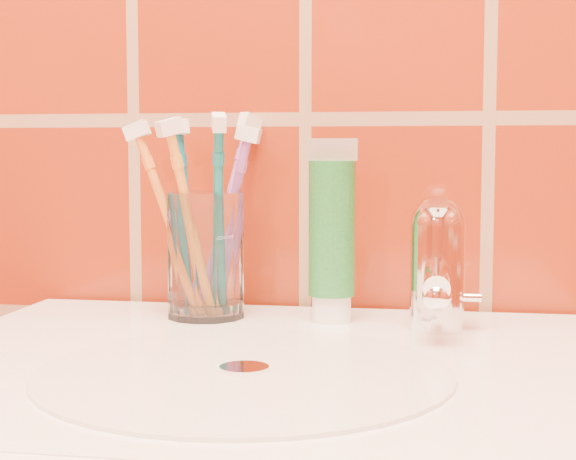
# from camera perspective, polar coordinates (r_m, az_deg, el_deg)

# --- Properties ---
(glass_tumbler) EXTENTS (0.09, 0.09, 0.12)m
(glass_tumbler) POSITION_cam_1_polar(r_m,az_deg,el_deg) (0.85, -5.34, -1.62)
(glass_tumbler) COLOR white
(glass_tumbler) RESTS_ON pedestal_sink
(toothpaste_tube) EXTENTS (0.05, 0.04, 0.17)m
(toothpaste_tube) POSITION_cam_1_polar(r_m,az_deg,el_deg) (0.82, 2.85, -0.43)
(toothpaste_tube) COLOR white
(toothpaste_tube) RESTS_ON pedestal_sink
(faucet) EXTENTS (0.05, 0.11, 0.12)m
(faucet) POSITION_cam_1_polar(r_m,az_deg,el_deg) (0.79, 9.63, -1.90)
(faucet) COLOR white
(faucet) RESTS_ON pedestal_sink
(toothbrush_0) EXTENTS (0.11, 0.11, 0.20)m
(toothbrush_0) POSITION_cam_1_polar(r_m,az_deg,el_deg) (0.82, -6.29, 0.51)
(toothbrush_0) COLOR orange
(toothbrush_0) RESTS_ON glass_tumbler
(toothbrush_1) EXTENTS (0.07, 0.07, 0.19)m
(toothbrush_1) POSITION_cam_1_polar(r_m,az_deg,el_deg) (0.85, -3.85, 0.46)
(toothbrush_1) COLOR #954EA7
(toothbrush_1) RESTS_ON glass_tumbler
(toothbrush_2) EXTENTS (0.07, 0.12, 0.21)m
(toothbrush_2) POSITION_cam_1_polar(r_m,az_deg,el_deg) (0.82, -4.56, 0.64)
(toothbrush_2) COLOR #0C696D
(toothbrush_2) RESTS_ON glass_tumbler
(toothbrush_3) EXTENTS (0.13, 0.16, 0.22)m
(toothbrush_3) POSITION_cam_1_polar(r_m,az_deg,el_deg) (0.87, -4.09, 1.02)
(toothbrush_3) COLOR #904EA7
(toothbrush_3) RESTS_ON glass_tumbler
(toothbrush_4) EXTENTS (0.09, 0.09, 0.20)m
(toothbrush_4) POSITION_cam_1_polar(r_m,az_deg,el_deg) (0.85, -6.51, 0.68)
(toothbrush_4) COLOR #0D5F73
(toothbrush_4) RESTS_ON glass_tumbler
(toothbrush_5) EXTENTS (0.11, 0.10, 0.19)m
(toothbrush_5) POSITION_cam_1_polar(r_m,az_deg,el_deg) (0.85, -7.67, 0.54)
(toothbrush_5) COLOR orange
(toothbrush_5) RESTS_ON glass_tumbler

